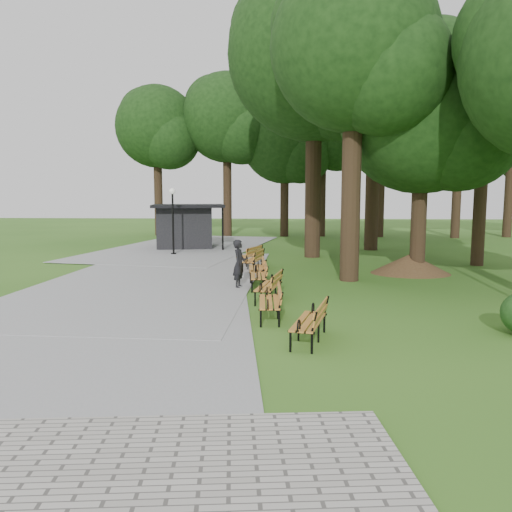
# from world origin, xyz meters

# --- Properties ---
(ground) EXTENTS (100.00, 100.00, 0.00)m
(ground) POSITION_xyz_m (0.00, 0.00, 0.00)
(ground) COLOR #31611B
(ground) RESTS_ON ground
(path) EXTENTS (12.00, 38.00, 0.06)m
(path) POSITION_xyz_m (-4.00, 3.00, 0.03)
(path) COLOR gray
(path) RESTS_ON ground
(paving_strip) EXTENTS (8.27, 3.82, 0.02)m
(paving_strip) POSITION_xyz_m (-1.50, -10.50, 0.00)
(paving_strip) COLOR #9E9991
(paving_strip) RESTS_ON ground
(person) EXTENTS (0.48, 0.65, 1.66)m
(person) POSITION_xyz_m (-0.50, 1.21, 0.83)
(person) COLOR black
(person) RESTS_ON ground
(kiosk) EXTENTS (4.71, 4.28, 2.58)m
(kiosk) POSITION_xyz_m (-4.88, 13.83, 1.29)
(kiosk) COLOR black
(kiosk) RESTS_ON ground
(lamp_post) EXTENTS (0.32, 0.32, 3.50)m
(lamp_post) POSITION_xyz_m (-4.80, 10.41, 2.49)
(lamp_post) COLOR black
(lamp_post) RESTS_ON ground
(dirt_mound) EXTENTS (2.65, 2.65, 0.80)m
(dirt_mound) POSITION_xyz_m (6.13, 4.76, 0.40)
(dirt_mound) COLOR #47301C
(dirt_mound) RESTS_ON ground
(bench_0) EXTENTS (1.06, 2.00, 0.88)m
(bench_0) POSITION_xyz_m (1.56, -4.96, 0.44)
(bench_0) COLOR #BA732B
(bench_0) RESTS_ON ground
(bench_1) EXTENTS (0.73, 1.93, 0.88)m
(bench_1) POSITION_xyz_m (0.66, -3.00, 0.44)
(bench_1) COLOR #BA732B
(bench_1) RESTS_ON ground
(bench_2) EXTENTS (0.95, 1.98, 0.88)m
(bench_2) POSITION_xyz_m (0.56, -0.79, 0.44)
(bench_2) COLOR #BA732B
(bench_2) RESTS_ON ground
(bench_3) EXTENTS (0.78, 1.94, 0.88)m
(bench_3) POSITION_xyz_m (0.15, 1.26, 0.44)
(bench_3) COLOR #BA732B
(bench_3) RESTS_ON ground
(bench_4) EXTENTS (0.78, 1.94, 0.88)m
(bench_4) POSITION_xyz_m (-0.00, 2.77, 0.44)
(bench_4) COLOR #BA732B
(bench_4) RESTS_ON ground
(bench_5) EXTENTS (0.98, 1.99, 0.88)m
(bench_5) POSITION_xyz_m (-0.27, 5.18, 0.44)
(bench_5) COLOR #BA732B
(bench_5) RESTS_ON ground
(bench_6) EXTENTS (1.26, 2.00, 0.88)m
(bench_6) POSITION_xyz_m (-0.53, 6.80, 0.44)
(bench_6) COLOR #BA732B
(bench_6) RESTS_ON ground
(lawn_tree_0) EXTENTS (5.95, 5.95, 11.31)m
(lawn_tree_0) POSITION_xyz_m (3.44, 2.94, 8.25)
(lawn_tree_0) COLOR black
(lawn_tree_0) RESTS_ON ground
(lawn_tree_1) EXTENTS (6.56, 6.56, 9.75)m
(lawn_tree_1) POSITION_xyz_m (6.34, 4.59, 6.45)
(lawn_tree_1) COLOR black
(lawn_tree_1) RESTS_ON ground
(lawn_tree_2) EXTENTS (8.54, 8.54, 14.29)m
(lawn_tree_2) POSITION_xyz_m (2.46, 9.93, 9.96)
(lawn_tree_2) COLOR black
(lawn_tree_2) RESTS_ON ground
(lawn_tree_4) EXTENTS (7.81, 7.81, 13.62)m
(lawn_tree_4) POSITION_xyz_m (6.01, 13.43, 9.66)
(lawn_tree_4) COLOR black
(lawn_tree_4) RESTS_ON ground
(lawn_tree_5) EXTENTS (5.46, 5.46, 10.41)m
(lawn_tree_5) POSITION_xyz_m (9.70, 7.28, 7.63)
(lawn_tree_5) COLOR black
(lawn_tree_5) RESTS_ON ground
(tree_backdrop) EXTENTS (36.76, 9.53, 16.52)m
(tree_backdrop) POSITION_xyz_m (5.99, 22.83, 8.26)
(tree_backdrop) COLOR black
(tree_backdrop) RESTS_ON ground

